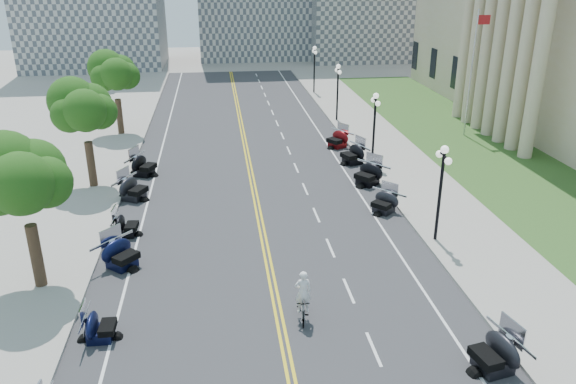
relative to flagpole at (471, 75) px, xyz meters
name	(u,v)px	position (x,y,z in m)	size (l,w,h in m)	color
ground	(275,296)	(-18.00, -22.00, -5.00)	(160.00, 160.00, 0.00)	gray
road	(257,204)	(-18.00, -12.00, -5.00)	(16.00, 90.00, 0.01)	#333335
centerline_yellow_a	(255,204)	(-18.12, -12.00, -4.99)	(0.12, 90.00, 0.00)	yellow
centerline_yellow_b	(259,204)	(-17.88, -12.00, -4.99)	(0.12, 90.00, 0.00)	yellow
edge_line_north	(363,199)	(-11.60, -12.00, -4.99)	(0.12, 90.00, 0.00)	white
edge_line_south	(146,209)	(-24.40, -12.00, -4.99)	(0.12, 90.00, 0.00)	white
lane_dash_5	(374,349)	(-14.80, -26.00, -4.99)	(0.12, 2.00, 0.00)	white
lane_dash_6	(349,291)	(-14.80, -22.00, -4.99)	(0.12, 2.00, 0.00)	white
lane_dash_7	(330,248)	(-14.80, -18.00, -4.99)	(0.12, 2.00, 0.00)	white
lane_dash_8	(316,215)	(-14.80, -14.00, -4.99)	(0.12, 2.00, 0.00)	white
lane_dash_9	(305,189)	(-14.80, -10.00, -4.99)	(0.12, 2.00, 0.00)	white
lane_dash_10	(296,168)	(-14.80, -6.00, -4.99)	(0.12, 2.00, 0.00)	white
lane_dash_11	(289,150)	(-14.80, -2.00, -4.99)	(0.12, 2.00, 0.00)	white
lane_dash_12	(282,136)	(-14.80, 2.00, -4.99)	(0.12, 2.00, 0.00)	white
lane_dash_13	(277,123)	(-14.80, 6.00, -4.99)	(0.12, 2.00, 0.00)	white
lane_dash_14	(272,112)	(-14.80, 10.00, -4.99)	(0.12, 2.00, 0.00)	white
lane_dash_15	(268,103)	(-14.80, 14.00, -4.99)	(0.12, 2.00, 0.00)	white
lane_dash_16	(265,95)	(-14.80, 18.00, -4.99)	(0.12, 2.00, 0.00)	white
lane_dash_17	(262,87)	(-14.80, 22.00, -4.99)	(0.12, 2.00, 0.00)	white
lane_dash_18	(259,81)	(-14.80, 26.00, -4.99)	(0.12, 2.00, 0.00)	white
lane_dash_19	(256,75)	(-14.80, 30.00, -4.99)	(0.12, 2.00, 0.00)	white
sidewalk_north	(428,194)	(-7.50, -12.00, -4.92)	(5.00, 90.00, 0.15)	#9E9991
sidewalk_south	(72,212)	(-28.50, -12.00, -4.92)	(5.00, 90.00, 0.15)	#9E9991
lawn	(479,150)	(-0.50, -4.00, -4.95)	(9.00, 60.00, 0.10)	#356023
street_lamp_2	(440,194)	(-9.40, -18.00, -2.40)	(0.50, 1.20, 4.90)	black
street_lamp_3	(374,129)	(-9.40, -6.00, -2.40)	(0.50, 1.20, 4.90)	black
street_lamp_4	(337,93)	(-9.40, 6.00, -2.40)	(0.50, 1.20, 4.90)	black
street_lamp_5	(314,70)	(-9.40, 18.00, -2.40)	(0.50, 1.20, 4.90)	black
flagpole	(471,75)	(0.00, 0.00, 0.00)	(1.10, 0.20, 10.00)	silver
tree_2	(23,186)	(-28.00, -20.00, -0.25)	(4.80, 4.80, 9.20)	#235619
tree_3	(84,114)	(-28.00, -8.00, -0.25)	(4.80, 4.80, 9.20)	#235619
tree_4	(115,77)	(-28.00, 4.00, -0.25)	(4.80, 4.80, 9.20)	#235619
motorcycle_n_4	(495,351)	(-11.03, -27.60, -4.25)	(2.15, 2.15, 1.51)	black
motorcycle_n_7	(384,201)	(-10.94, -14.09, -4.33)	(1.92, 1.92, 1.34)	black
motorcycle_n_8	(368,173)	(-10.73, -9.75, -4.22)	(2.23, 2.23, 1.56)	black
motorcycle_n_9	(353,153)	(-10.71, -5.56, -4.24)	(2.18, 2.18, 1.53)	black
motorcycle_n_10	(337,138)	(-10.98, -1.68, -4.27)	(2.08, 2.08, 1.46)	#590A0C
motorcycle_s_5	(99,325)	(-24.79, -24.08, -4.38)	(1.77, 1.77, 1.24)	black
motorcycle_s_6	(121,253)	(-24.77, -18.60, -4.26)	(2.13, 2.13, 1.49)	black
motorcycle_s_7	(126,224)	(-25.02, -15.28, -4.36)	(1.83, 1.83, 1.28)	black
motorcycle_s_8	(133,188)	(-25.24, -10.34, -4.24)	(2.17, 2.17, 1.52)	black
motorcycle_s_9	(143,164)	(-25.09, -6.15, -4.23)	(2.19, 2.19, 1.53)	black
bicycle	(303,308)	(-17.09, -23.82, -4.48)	(0.49, 1.74, 1.05)	#A51414
cyclist_rider	(303,276)	(-17.09, -23.82, -3.04)	(0.66, 0.44, 1.82)	white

